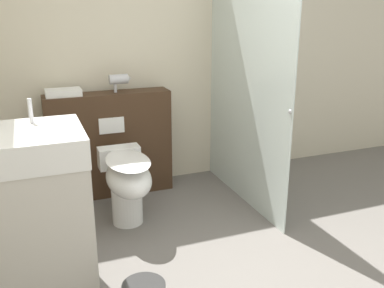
# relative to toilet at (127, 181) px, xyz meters

# --- Properties ---
(wall_back) EXTENTS (8.00, 0.06, 2.50)m
(wall_back) POSITION_rel_toilet_xyz_m (0.41, 0.87, 0.87)
(wall_back) COLOR beige
(wall_back) RESTS_ON ground_plane
(partition_panel) EXTENTS (1.10, 0.25, 0.95)m
(partition_panel) POSITION_rel_toilet_xyz_m (0.00, 0.67, 0.10)
(partition_panel) COLOR #3D2819
(partition_panel) RESTS_ON ground_plane
(shower_glass) EXTENTS (0.04, 1.43, 2.01)m
(shower_glass) POSITION_rel_toilet_xyz_m (1.08, 0.13, 0.63)
(shower_glass) COLOR silver
(shower_glass) RESTS_ON ground_plane
(toilet) EXTENTS (0.34, 0.69, 0.58)m
(toilet) POSITION_rel_toilet_xyz_m (0.00, 0.00, 0.00)
(toilet) COLOR white
(toilet) RESTS_ON ground_plane
(sink_vanity) EXTENTS (0.51, 0.57, 1.19)m
(sink_vanity) POSITION_rel_toilet_xyz_m (-0.64, -0.74, 0.15)
(sink_vanity) COLOR beige
(sink_vanity) RESTS_ON ground_plane
(hair_drier) EXTENTS (0.19, 0.09, 0.16)m
(hair_drier) POSITION_rel_toilet_xyz_m (0.12, 0.66, 0.69)
(hair_drier) COLOR #B7B7BC
(hair_drier) RESTS_ON partition_panel
(folded_towel) EXTENTS (0.29, 0.19, 0.06)m
(folded_towel) POSITION_rel_toilet_xyz_m (-0.37, 0.67, 0.60)
(folded_towel) COLOR white
(folded_towel) RESTS_ON partition_panel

